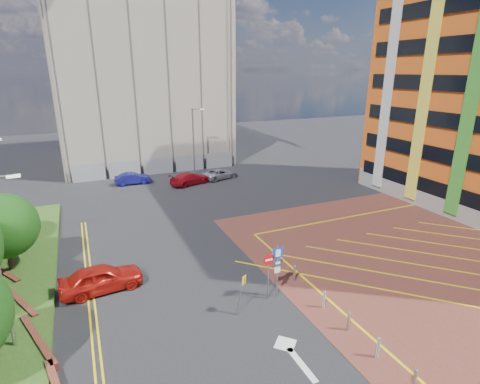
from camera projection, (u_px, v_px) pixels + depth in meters
ground at (277, 308)px, 20.17m from camera, size 140.00×140.00×0.00m
forecourt at (457, 258)px, 25.52m from camera, size 26.00×26.00×0.02m
retaining_wall at (33, 342)px, 17.35m from camera, size 6.06×20.33×0.40m
tree_c at (4, 226)px, 22.73m from camera, size 4.00×4.00×4.90m
lamp_back at (194, 139)px, 44.76m from camera, size 1.53×0.16×8.00m
sign_cluster at (274, 266)px, 20.54m from camera, size 1.17×0.12×3.20m
warning_sign at (241, 290)px, 19.26m from camera, size 0.64×0.39×2.25m
bollard_row at (332, 307)px, 19.45m from camera, size 0.14×11.14×0.90m
construction_building at (138, 79)px, 51.59m from camera, size 21.20×19.20×22.00m
construction_fence at (166, 165)px, 46.36m from camera, size 21.60×0.06×2.00m
car_red_left at (101, 278)px, 21.59m from camera, size 4.76×2.27×1.57m
car_blue_back at (133, 178)px, 41.98m from camera, size 3.96×1.47×1.29m
car_red_back at (190, 178)px, 41.88m from camera, size 5.01×3.20×1.35m
car_silver_back at (220, 174)px, 44.12m from camera, size 4.68×3.15×1.19m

